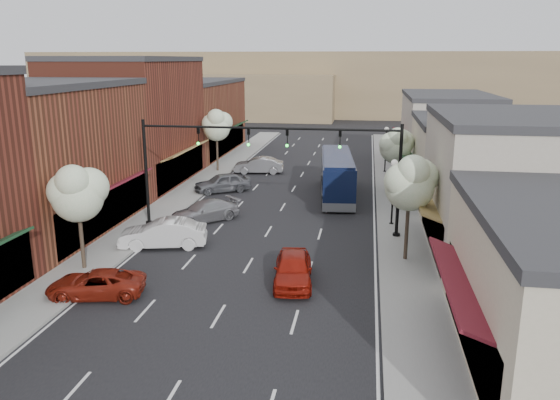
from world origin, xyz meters
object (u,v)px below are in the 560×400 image
at_px(tree_left_near, 77,192).
at_px(red_hatchback, 293,269).
at_px(coach_bus, 337,175).
at_px(parked_car_e, 259,165).
at_px(lamp_post_far, 386,142).
at_px(lamp_post_near, 394,181).
at_px(parked_car_d, 222,183).
at_px(signal_mast_right, 360,163).
at_px(parked_car_b, 163,234).
at_px(parked_car_a, 96,284).
at_px(tree_right_near, 411,182).
at_px(tree_right_far, 396,145).
at_px(signal_mast_left, 181,158).
at_px(parked_car_c, 205,211).
at_px(tree_left_far, 217,125).

xyz_separation_m(tree_left_near, red_hatchback, (10.93, 0.06, -3.45)).
bearing_deg(coach_bus, parked_car_e, 129.83).
distance_m(lamp_post_far, parked_car_e, 12.38).
height_order(lamp_post_near, red_hatchback, lamp_post_near).
bearing_deg(red_hatchback, parked_car_d, 108.52).
bearing_deg(signal_mast_right, parked_car_d, 138.60).
xyz_separation_m(parked_car_b, parked_car_e, (1.32, 21.85, -0.05)).
bearing_deg(lamp_post_near, parked_car_e, 127.83).
distance_m(lamp_post_near, parked_car_a, 19.48).
relative_size(signal_mast_right, red_hatchback, 1.81).
distance_m(signal_mast_right, lamp_post_far, 20.19).
xyz_separation_m(tree_left_near, coach_bus, (11.98, 18.12, -2.47)).
distance_m(tree_right_near, tree_right_far, 16.01).
height_order(lamp_post_far, parked_car_d, lamp_post_far).
relative_size(tree_left_near, parked_car_d, 1.23).
distance_m(tree_left_near, parked_car_b, 6.02).
distance_m(signal_mast_left, parked_car_b, 5.44).
bearing_deg(parked_car_c, lamp_post_near, 49.97).
height_order(tree_left_far, parked_car_c, tree_left_far).
xyz_separation_m(tree_left_near, parked_car_a, (2.14, -2.87, -3.60)).
bearing_deg(tree_left_far, parked_car_a, -85.75).
height_order(signal_mast_right, parked_car_a, signal_mast_right).
relative_size(lamp_post_far, red_hatchback, 0.98).
height_order(tree_left_far, red_hatchback, tree_left_far).
bearing_deg(signal_mast_left, red_hatchback, -43.92).
distance_m(signal_mast_left, lamp_post_far, 24.14).
xyz_separation_m(parked_car_c, parked_car_e, (0.48, 16.37, 0.07)).
height_order(signal_mast_right, red_hatchback, signal_mast_right).
bearing_deg(signal_mast_left, parked_car_d, 90.21).
relative_size(signal_mast_right, tree_right_near, 1.38).
relative_size(tree_right_far, lamp_post_near, 1.22).
distance_m(signal_mast_right, red_hatchback, 9.35).
bearing_deg(parked_car_c, red_hatchback, -6.70).
bearing_deg(tree_right_near, signal_mast_left, 163.81).
bearing_deg(tree_left_far, lamp_post_near, -43.89).
relative_size(tree_right_near, parked_car_a, 1.34).
xyz_separation_m(tree_right_far, tree_left_near, (-16.60, -20.00, 0.23)).
xyz_separation_m(lamp_post_far, parked_car_a, (-13.91, -30.92, -2.39)).
xyz_separation_m(lamp_post_near, parked_car_b, (-13.32, -6.40, -2.18)).
distance_m(tree_left_far, parked_car_a, 29.22).
xyz_separation_m(tree_right_near, lamp_post_near, (-0.55, 6.56, -1.45)).
distance_m(tree_right_near, parked_car_e, 25.60).
bearing_deg(tree_left_far, signal_mast_left, -81.65).
bearing_deg(parked_car_b, tree_right_far, 125.08).
distance_m(parked_car_b, parked_car_e, 21.89).
bearing_deg(tree_left_far, red_hatchback, -67.14).
bearing_deg(parked_car_a, parked_car_d, 167.43).
bearing_deg(lamp_post_far, tree_right_near, -88.70).
xyz_separation_m(lamp_post_near, parked_car_a, (-13.91, -13.42, -2.39)).
bearing_deg(tree_right_near, tree_right_far, 90.00).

